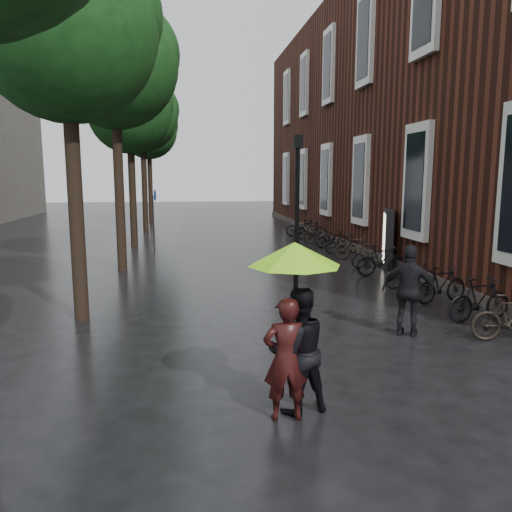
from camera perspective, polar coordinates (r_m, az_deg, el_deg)
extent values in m
plane|color=black|center=(5.62, 13.22, -25.54)|extent=(120.00, 120.00, 0.00)
cube|color=#38160F|center=(26.92, 19.60, 14.61)|extent=(10.00, 33.00, 12.00)
cube|color=silver|center=(16.46, 18.01, 8.05)|extent=(0.25, 1.60, 3.60)
cube|color=black|center=(16.42, 17.69, 8.06)|extent=(0.10, 1.20, 3.00)
cube|color=silver|center=(21.06, 11.96, 8.43)|extent=(0.25, 1.60, 3.60)
cube|color=black|center=(21.03, 11.70, 8.43)|extent=(0.10, 1.20, 3.00)
cube|color=silver|center=(21.73, 12.47, 23.08)|extent=(0.25, 1.60, 3.60)
cube|color=black|center=(21.69, 12.20, 23.11)|extent=(0.10, 1.20, 3.00)
cube|color=silver|center=(25.82, 8.10, 8.62)|extent=(0.25, 1.60, 3.60)
cube|color=black|center=(25.79, 7.88, 8.62)|extent=(0.10, 1.20, 3.00)
cube|color=silver|center=(26.36, 8.38, 20.66)|extent=(0.25, 1.60, 3.60)
cube|color=black|center=(26.33, 8.16, 20.68)|extent=(0.10, 1.20, 3.00)
cube|color=silver|center=(30.65, 5.44, 8.73)|extent=(0.25, 1.60, 3.60)
cube|color=black|center=(30.62, 5.26, 8.73)|extent=(0.10, 1.20, 3.00)
cube|color=silver|center=(31.11, 5.60, 18.91)|extent=(0.25, 1.60, 3.60)
cube|color=black|center=(31.08, 5.42, 18.92)|extent=(0.10, 1.20, 3.00)
cube|color=silver|center=(35.53, 3.52, 8.80)|extent=(0.25, 1.60, 3.60)
cube|color=black|center=(35.51, 3.36, 8.80)|extent=(0.10, 1.20, 3.00)
cube|color=silver|center=(35.92, 3.60, 17.60)|extent=(0.25, 1.60, 3.60)
cube|color=black|center=(35.90, 3.44, 17.61)|extent=(0.10, 1.20, 3.00)
cube|color=#3F3833|center=(25.08, 8.92, 2.06)|extent=(0.40, 33.00, 0.30)
cylinder|color=black|center=(11.55, -19.83, 3.99)|extent=(0.32, 0.32, 4.51)
cylinder|color=black|center=(17.42, -15.33, 6.48)|extent=(0.32, 0.32, 4.95)
cylinder|color=black|center=(23.41, -13.90, 6.45)|extent=(0.32, 0.32, 4.40)
cylinder|color=black|center=(29.37, -12.60, 7.35)|extent=(0.32, 0.32, 4.79)
cylinder|color=black|center=(35.36, -11.97, 7.45)|extent=(0.32, 0.32, 4.57)
imported|color=black|center=(6.63, 3.43, -11.65)|extent=(0.61, 0.41, 1.65)
imported|color=black|center=(6.83, 4.82, -10.70)|extent=(0.98, 0.85, 1.72)
cylinder|color=black|center=(6.64, 4.35, -6.45)|extent=(0.02, 0.02, 1.56)
cone|color=#92F81A|center=(6.48, 4.43, 0.23)|extent=(1.23, 1.23, 0.31)
cylinder|color=black|center=(6.45, 4.45, 1.96)|extent=(0.02, 0.02, 0.08)
imported|color=black|center=(10.42, 17.14, -3.81)|extent=(1.15, 0.94, 1.84)
imported|color=black|center=(10.90, 27.19, -6.29)|extent=(1.62, 0.68, 0.94)
imported|color=black|center=(12.07, 24.20, -4.55)|extent=(1.69, 0.74, 0.98)
imported|color=black|center=(13.44, 20.43, -3.10)|extent=(1.62, 0.80, 0.94)
imported|color=black|center=(14.92, 17.18, -1.98)|extent=(1.60, 0.63, 0.82)
imported|color=black|center=(16.49, 14.18, -0.50)|extent=(1.69, 0.52, 1.01)
imported|color=black|center=(17.87, 13.22, -0.01)|extent=(1.64, 0.67, 0.84)
imported|color=black|center=(19.58, 11.24, 1.00)|extent=(1.64, 0.73, 0.95)
imported|color=black|center=(21.12, 9.87, 1.43)|extent=(1.60, 0.75, 0.81)
imported|color=black|center=(22.65, 8.69, 2.01)|extent=(1.67, 0.81, 0.84)
imported|color=black|center=(23.85, 7.24, 2.48)|extent=(1.57, 0.69, 0.91)
imported|color=black|center=(25.58, 6.18, 3.04)|extent=(1.72, 0.74, 1.00)
imported|color=black|center=(26.94, 5.26, 3.28)|extent=(1.76, 0.62, 0.92)
cube|color=black|center=(18.11, 14.88, 1.94)|extent=(0.28, 1.34, 2.03)
cube|color=beige|center=(18.05, 14.45, 2.09)|extent=(0.04, 1.13, 1.66)
cylinder|color=black|center=(13.78, 4.71, 4.17)|extent=(0.12, 0.12, 4.00)
cube|color=black|center=(13.76, 4.82, 12.91)|extent=(0.22, 0.22, 0.35)
sphere|color=#FFE5B2|center=(13.76, 4.82, 12.91)|extent=(0.18, 0.18, 0.18)
cylinder|color=#262628|center=(21.98, -11.63, 3.72)|extent=(0.06, 0.06, 2.37)
cylinder|color=navy|center=(21.90, -11.48, 6.81)|extent=(0.03, 0.47, 0.47)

